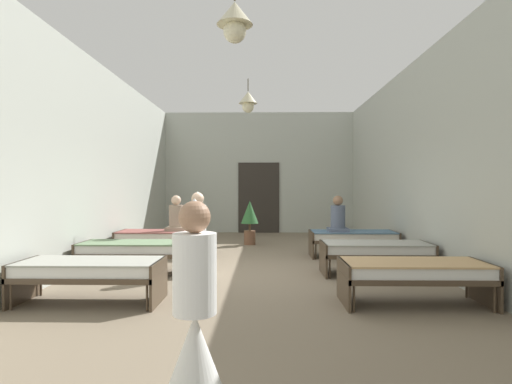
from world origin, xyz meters
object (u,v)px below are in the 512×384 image
at_px(bed_left_row_0, 90,270).
at_px(bed_left_row_1, 134,249).
at_px(nurse_near_aisle, 195,338).
at_px(nurse_mid_aisle, 198,246).
at_px(bed_right_row_2, 353,237).
at_px(potted_plant, 250,217).
at_px(patient_seated_primary, 176,218).
at_px(bed_left_row_2, 160,237).
at_px(bed_right_row_0, 414,272).
at_px(patient_seated_secondary, 338,218).
at_px(bed_right_row_1, 375,250).

distance_m(bed_left_row_0, bed_left_row_1, 1.90).
height_order(nurse_near_aisle, nurse_mid_aisle, same).
bearing_deg(bed_right_row_2, potted_plant, 140.99).
bearing_deg(nurse_mid_aisle, bed_left_row_1, 7.15).
distance_m(nurse_near_aisle, patient_seated_primary, 6.79).
bearing_deg(bed_left_row_2, patient_seated_primary, 9.90).
height_order(bed_right_row_0, nurse_near_aisle, nurse_near_aisle).
relative_size(nurse_mid_aisle, patient_seated_secondary, 1.86).
relative_size(nurse_near_aisle, nurse_mid_aisle, 1.00).
relative_size(bed_right_row_1, bed_left_row_2, 1.00).
bearing_deg(bed_left_row_0, bed_left_row_1, 90.00).
distance_m(bed_right_row_0, patient_seated_secondary, 3.75).
bearing_deg(bed_left_row_2, bed_left_row_0, -90.00).
bearing_deg(bed_right_row_1, bed_left_row_0, -156.34).
bearing_deg(patient_seated_secondary, bed_right_row_2, 14.41).
relative_size(bed_right_row_0, potted_plant, 1.59).
relative_size(patient_seated_secondary, potted_plant, 0.67).
xyz_separation_m(bed_right_row_1, nurse_mid_aisle, (-3.16, -0.16, 0.09)).
distance_m(nurse_mid_aisle, potted_plant, 4.06).
distance_m(bed_left_row_1, bed_right_row_2, 4.73).
relative_size(patient_seated_primary, potted_plant, 0.67).
height_order(bed_right_row_1, potted_plant, potted_plant).
bearing_deg(bed_right_row_1, bed_left_row_1, 180.00).
distance_m(bed_right_row_2, nurse_mid_aisle, 3.77).
xyz_separation_m(bed_left_row_0, patient_seated_secondary, (3.99, 3.71, 0.43)).
xyz_separation_m(bed_right_row_2, potted_plant, (-2.38, 1.93, 0.30)).
xyz_separation_m(bed_right_row_0, bed_right_row_2, (0.00, 3.80, 0.00)).
distance_m(bed_left_row_2, nurse_near_aisle, 6.81).
relative_size(bed_right_row_2, potted_plant, 1.59).
height_order(nurse_near_aisle, potted_plant, nurse_near_aisle).
height_order(bed_right_row_2, nurse_mid_aisle, nurse_mid_aisle).
height_order(bed_right_row_2, patient_seated_secondary, patient_seated_secondary).
relative_size(bed_left_row_2, potted_plant, 1.59).
distance_m(bed_left_row_0, nurse_mid_aisle, 2.11).
bearing_deg(bed_right_row_0, bed_right_row_1, 90.00).
bearing_deg(nurse_mid_aisle, bed_right_row_1, -162.40).
relative_size(bed_right_row_0, patient_seated_secondary, 2.38).
bearing_deg(bed_left_row_0, bed_left_row_2, 90.00).
relative_size(bed_left_row_2, patient_seated_secondary, 2.38).
xyz_separation_m(bed_right_row_2, nurse_mid_aisle, (-3.16, -2.06, 0.09)).
height_order(bed_left_row_1, patient_seated_primary, patient_seated_primary).
distance_m(bed_left_row_0, bed_left_row_2, 3.80).
relative_size(bed_left_row_2, patient_seated_primary, 2.38).
bearing_deg(bed_right_row_1, patient_seated_primary, 153.80).
xyz_separation_m(bed_right_row_2, patient_seated_primary, (-3.99, 0.06, 0.43)).
distance_m(bed_left_row_1, bed_right_row_1, 4.34).
relative_size(bed_right_row_1, nurse_near_aisle, 1.28).
bearing_deg(bed_right_row_0, patient_seated_secondary, 95.39).
distance_m(patient_seated_primary, patient_seated_secondary, 3.64).
xyz_separation_m(bed_left_row_0, bed_right_row_2, (4.34, 3.80, 0.00)).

